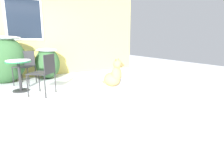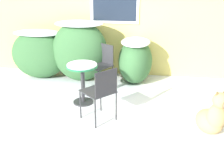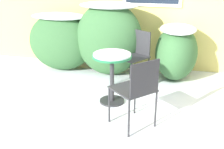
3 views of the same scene
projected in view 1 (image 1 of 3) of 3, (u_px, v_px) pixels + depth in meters
name	position (u px, v px, depth m)	size (l,w,h in m)	color
ground_plane	(48.00, 93.00, 4.15)	(16.00, 16.00, 0.00)	white
house_wall	(30.00, 27.00, 5.67)	(8.00, 0.10, 3.28)	#E5D16B
shrub_middle	(2.00, 59.00, 4.93)	(1.23, 0.83, 1.35)	#386638
shrub_right	(48.00, 62.00, 5.65)	(0.74, 1.07, 0.98)	#386638
patio_table	(19.00, 68.00, 4.17)	(0.57, 0.57, 0.77)	#2D2D30
patio_chair_near_table	(25.00, 65.00, 4.93)	(0.64, 0.64, 0.92)	#2D2D30
patio_chair_far_side	(44.00, 72.00, 3.88)	(0.65, 0.65, 0.92)	#2D2D30
dog	(114.00, 76.00, 4.68)	(0.56, 0.67, 0.75)	tan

